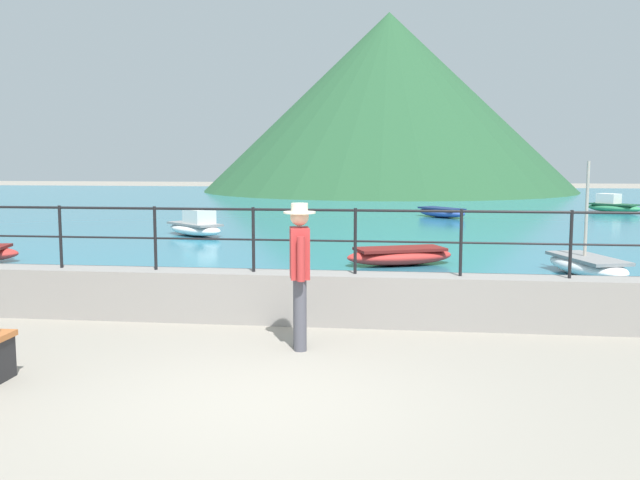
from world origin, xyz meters
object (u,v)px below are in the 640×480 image
object	(u,v)px
boat_5	(441,212)
boat_2	(587,265)
person_walking	(300,268)
boat_6	(196,226)
boat_7	(400,255)
boat_1	(613,206)

from	to	relation	value
boat_5	boat_2	bearing A→B (deg)	-80.59
person_walking	boat_2	world-z (taller)	boat_2
boat_6	boat_7	bearing A→B (deg)	-39.60
person_walking	boat_7	bearing A→B (deg)	80.47
person_walking	boat_1	distance (m)	24.05
person_walking	boat_6	world-z (taller)	person_walking
boat_2	boat_5	size ratio (longest dim) A/B	1.06
boat_5	person_walking	bearing A→B (deg)	-97.51
person_walking	boat_2	size ratio (longest dim) A/B	0.71
boat_1	boat_6	world-z (taller)	same
person_walking	boat_2	xyz separation A→B (m)	(4.64, 5.60, -0.71)
boat_5	boat_7	bearing A→B (deg)	-96.42
person_walking	boat_2	distance (m)	7.30
boat_6	boat_7	xyz separation A→B (m)	(5.91, -4.89, -0.07)
person_walking	boat_5	xyz separation A→B (m)	(2.46, 18.70, -0.72)
boat_1	boat_5	xyz separation A→B (m)	(-7.09, -3.37, -0.07)
boat_5	boat_6	size ratio (longest dim) A/B	1.00
boat_5	boat_6	distance (m)	10.32
person_walking	boat_1	size ratio (longest dim) A/B	0.77
boat_1	boat_2	bearing A→B (deg)	-106.64
boat_2	boat_5	xyz separation A→B (m)	(-2.17, 13.10, -0.01)
person_walking	boat_7	size ratio (longest dim) A/B	0.71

